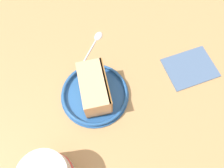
# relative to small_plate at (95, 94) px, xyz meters

# --- Properties ---
(ground_plane) EXTENTS (1.35, 1.35, 0.04)m
(ground_plane) POSITION_rel_small_plate_xyz_m (0.04, 0.03, -0.03)
(ground_plane) COLOR tan
(small_plate) EXTENTS (0.16, 0.16, 0.02)m
(small_plate) POSITION_rel_small_plate_xyz_m (0.00, 0.00, 0.00)
(small_plate) COLOR #26599E
(small_plate) RESTS_ON ground_plane
(cake_slice) EXTENTS (0.11, 0.06, 0.07)m
(cake_slice) POSITION_rel_small_plate_xyz_m (-0.00, 0.00, 0.03)
(cake_slice) COLOR #9E662D
(cake_slice) RESTS_ON small_plate
(teaspoon) EXTENTS (0.11, 0.09, 0.01)m
(teaspoon) POSITION_rel_small_plate_xyz_m (-0.15, 0.03, -0.01)
(teaspoon) COLOR silver
(teaspoon) RESTS_ON ground_plane
(folded_napkin) EXTENTS (0.11, 0.13, 0.01)m
(folded_napkin) POSITION_rel_small_plate_xyz_m (-0.02, 0.25, -0.01)
(folded_napkin) COLOR slate
(folded_napkin) RESTS_ON ground_plane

